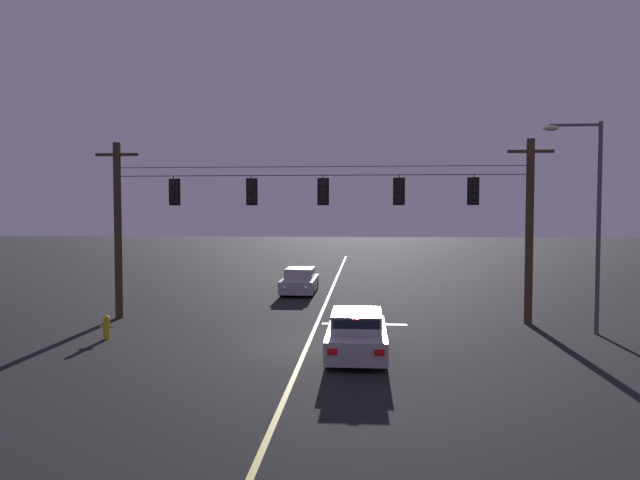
# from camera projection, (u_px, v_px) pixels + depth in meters

# --- Properties ---
(ground_plane) EXTENTS (180.00, 180.00, 0.00)m
(ground_plane) POSITION_uv_depth(u_px,v_px,m) (307.00, 346.00, 19.45)
(ground_plane) COLOR black
(lane_centre_stripe) EXTENTS (0.14, 60.00, 0.01)m
(lane_centre_stripe) POSITION_uv_depth(u_px,v_px,m) (327.00, 299.00, 29.94)
(lane_centre_stripe) COLOR #D1C64C
(lane_centre_stripe) RESTS_ON ground
(stop_bar_paint) EXTENTS (3.40, 0.36, 0.01)m
(stop_bar_paint) POSITION_uv_depth(u_px,v_px,m) (364.00, 324.00, 23.22)
(stop_bar_paint) COLOR silver
(stop_bar_paint) RESTS_ON ground
(signal_span_assembly) EXTENTS (18.67, 0.32, 7.37)m
(signal_span_assembly) POSITION_uv_depth(u_px,v_px,m) (318.00, 228.00, 23.78)
(signal_span_assembly) COLOR #423021
(signal_span_assembly) RESTS_ON ground
(traffic_light_leftmost) EXTENTS (0.48, 0.41, 1.22)m
(traffic_light_leftmost) POSITION_uv_depth(u_px,v_px,m) (173.00, 192.00, 24.16)
(traffic_light_leftmost) COLOR black
(traffic_light_left_inner) EXTENTS (0.48, 0.41, 1.22)m
(traffic_light_left_inner) POSITION_uv_depth(u_px,v_px,m) (251.00, 192.00, 23.91)
(traffic_light_left_inner) COLOR black
(traffic_light_centre) EXTENTS (0.48, 0.41, 1.22)m
(traffic_light_centre) POSITION_uv_depth(u_px,v_px,m) (323.00, 191.00, 23.68)
(traffic_light_centre) COLOR black
(traffic_light_right_inner) EXTENTS (0.48, 0.41, 1.22)m
(traffic_light_right_inner) POSITION_uv_depth(u_px,v_px,m) (399.00, 191.00, 23.45)
(traffic_light_right_inner) COLOR black
(traffic_light_rightmost) EXTENTS (0.48, 0.41, 1.22)m
(traffic_light_rightmost) POSITION_uv_depth(u_px,v_px,m) (474.00, 191.00, 23.22)
(traffic_light_rightmost) COLOR black
(car_waiting_near_lane) EXTENTS (1.80, 4.33, 1.39)m
(car_waiting_near_lane) POSITION_uv_depth(u_px,v_px,m) (357.00, 335.00, 18.10)
(car_waiting_near_lane) COLOR #A5A5AD
(car_waiting_near_lane) RESTS_ON ground
(car_oncoming_lead) EXTENTS (1.80, 4.42, 1.39)m
(car_oncoming_lead) POSITION_uv_depth(u_px,v_px,m) (300.00, 281.00, 32.29)
(car_oncoming_lead) COLOR #A5A5AD
(car_oncoming_lead) RESTS_ON ground
(street_lamp_corner) EXTENTS (2.11, 0.30, 7.74)m
(street_lamp_corner) POSITION_uv_depth(u_px,v_px,m) (590.00, 206.00, 21.15)
(street_lamp_corner) COLOR #4C4F54
(street_lamp_corner) RESTS_ON ground
(fire_hydrant) EXTENTS (0.44, 0.22, 0.84)m
(fire_hydrant) POSITION_uv_depth(u_px,v_px,m) (106.00, 327.00, 20.44)
(fire_hydrant) COLOR gold
(fire_hydrant) RESTS_ON ground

